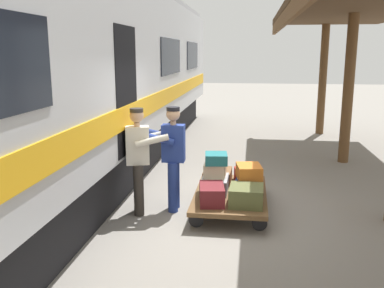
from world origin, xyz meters
name	(u,v)px	position (x,y,z in m)	size (l,w,h in m)	color
ground_plane	(232,213)	(0.00, 0.00, 0.00)	(60.00, 60.00, 0.00)	gray
train_car	(37,83)	(3.20, 0.00, 2.06)	(3.02, 21.49, 4.00)	#B7BABF
luggage_cart	(231,195)	(0.04, -0.17, 0.25)	(1.16, 2.03, 0.29)	brown
suitcase_gray_aluminum	(215,184)	(0.30, -0.17, 0.42)	(0.42, 0.61, 0.24)	#9EA0A5
suitcase_maroon_trunk	(212,194)	(0.30, 0.39, 0.44)	(0.36, 0.57, 0.28)	maroon
suitcase_red_plastic	(247,176)	(-0.22, -0.73, 0.41)	(0.41, 0.55, 0.23)	#AD231E
suitcase_brown_leather	(218,176)	(0.30, -0.73, 0.40)	(0.47, 0.57, 0.22)	brown
suitcase_navy_fabric	(247,186)	(-0.22, -0.17, 0.41)	(0.36, 0.59, 0.24)	navy
suitcase_olive_duffel	(246,196)	(-0.22, 0.39, 0.44)	(0.50, 0.54, 0.28)	brown
suitcase_cream_canvas	(215,170)	(0.31, -0.21, 0.65)	(0.34, 0.40, 0.23)	beige
suitcase_teal_softside	(216,159)	(0.29, -0.19, 0.85)	(0.35, 0.40, 0.17)	#1E666B
suitcase_orange_carryall	(249,172)	(-0.25, -0.19, 0.65)	(0.38, 0.49, 0.23)	#CC6B23
porter_in_overalls	(172,155)	(0.99, -0.03, 0.93)	(0.67, 0.43, 1.70)	navy
porter_by_door	(139,157)	(1.48, 0.20, 0.93)	(0.73, 0.55, 1.70)	#332D28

